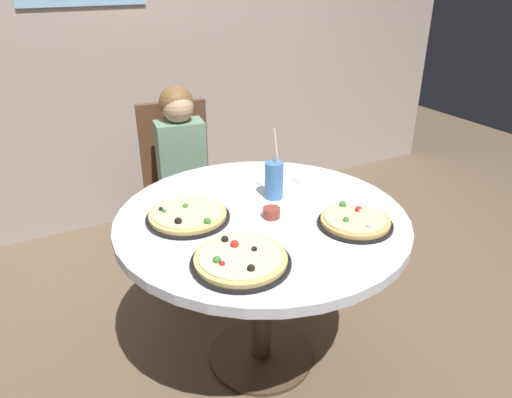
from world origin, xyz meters
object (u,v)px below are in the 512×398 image
object	(u,v)px
chair_wooden	(179,175)
sauce_bowl	(271,213)
dining_table	(262,237)
soda_cup	(274,180)
pizza_veggie	(240,260)
plate_small	(312,178)
pizza_pepperoni	(355,221)
diner_child	(186,195)
pizza_cheese	(188,216)

from	to	relation	value
chair_wooden	sauce_bowl	size ratio (longest dim) A/B	13.57
dining_table	soda_cup	distance (m)	0.25
pizza_veggie	plate_small	xyz separation A→B (m)	(0.62, 0.48, -0.01)
pizza_pepperoni	sauce_bowl	distance (m)	0.33
dining_table	diner_child	world-z (taller)	diner_child
diner_child	soda_cup	world-z (taller)	diner_child
chair_wooden	pizza_pepperoni	xyz separation A→B (m)	(0.26, -1.28, 0.24)
dining_table	pizza_cheese	bearing A→B (deg)	158.51
sauce_bowl	diner_child	bearing A→B (deg)	92.27
pizza_pepperoni	plate_small	world-z (taller)	pizza_pepperoni
diner_child	sauce_bowl	distance (m)	0.93
diner_child	pizza_pepperoni	bearing A→B (deg)	-75.47
plate_small	chair_wooden	bearing A→B (deg)	114.08
pizza_pepperoni	soda_cup	distance (m)	0.40
dining_table	pizza_cheese	xyz separation A→B (m)	(-0.27, 0.11, 0.12)
diner_child	sauce_bowl	world-z (taller)	diner_child
pizza_pepperoni	sauce_bowl	xyz separation A→B (m)	(-0.25, 0.21, 0.00)
plate_small	soda_cup	bearing A→B (deg)	-161.67
pizza_veggie	pizza_pepperoni	bearing A→B (deg)	3.13
pizza_pepperoni	plate_small	size ratio (longest dim) A/B	1.61
chair_wooden	plate_small	bearing A→B (deg)	-65.92
dining_table	chair_wooden	bearing A→B (deg)	89.25
dining_table	pizza_veggie	xyz separation A→B (m)	(-0.23, -0.27, 0.12)
dining_table	pizza_pepperoni	bearing A→B (deg)	-41.67
sauce_bowl	pizza_pepperoni	bearing A→B (deg)	-40.09
diner_child	pizza_pepperoni	size ratio (longest dim) A/B	3.74
dining_table	plate_small	distance (m)	0.45
pizza_pepperoni	soda_cup	size ratio (longest dim) A/B	0.94
diner_child	pizza_veggie	distance (m)	1.18
chair_wooden	soda_cup	size ratio (longest dim) A/B	3.09
dining_table	pizza_veggie	world-z (taller)	pizza_veggie
chair_wooden	pizza_cheese	size ratio (longest dim) A/B	2.87
sauce_bowl	plate_small	world-z (taller)	sauce_bowl
dining_table	chair_wooden	size ratio (longest dim) A/B	1.23
pizza_cheese	diner_child	bearing A→B (deg)	70.65
chair_wooden	pizza_veggie	distance (m)	1.35
pizza_veggie	plate_small	distance (m)	0.78
plate_small	sauce_bowl	bearing A→B (deg)	-146.38
plate_small	diner_child	bearing A→B (deg)	121.35
pizza_pepperoni	chair_wooden	bearing A→B (deg)	101.49
pizza_veggie	soda_cup	size ratio (longest dim) A/B	1.11
pizza_cheese	pizza_veggie	bearing A→B (deg)	-83.93
diner_child	pizza_pepperoni	distance (m)	1.17
dining_table	chair_wooden	xyz separation A→B (m)	(0.01, 1.04, -0.12)
diner_child	sauce_bowl	bearing A→B (deg)	-87.73
diner_child	dining_table	bearing A→B (deg)	-89.25
chair_wooden	sauce_bowl	bearing A→B (deg)	-89.44
chair_wooden	pizza_cheese	world-z (taller)	chair_wooden
pizza_veggie	pizza_cheese	xyz separation A→B (m)	(-0.04, 0.38, -0.00)
pizza_pepperoni	soda_cup	xyz separation A→B (m)	(-0.15, 0.36, 0.06)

